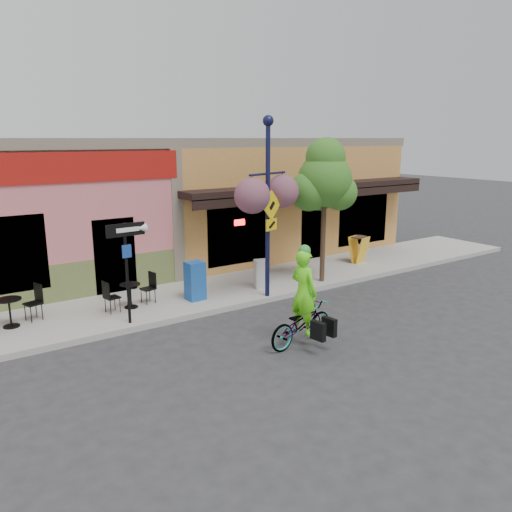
# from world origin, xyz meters

# --- Properties ---
(ground) EXTENTS (90.00, 90.00, 0.00)m
(ground) POSITION_xyz_m (0.00, 0.00, 0.00)
(ground) COLOR #2D2D30
(ground) RESTS_ON ground
(sidewalk) EXTENTS (24.00, 3.00, 0.15)m
(sidewalk) POSITION_xyz_m (0.00, 2.00, 0.07)
(sidewalk) COLOR #9E9B93
(sidewalk) RESTS_ON ground
(curb) EXTENTS (24.00, 0.12, 0.15)m
(curb) POSITION_xyz_m (0.00, 0.55, 0.07)
(curb) COLOR #A8A59E
(curb) RESTS_ON ground
(building) EXTENTS (18.20, 8.20, 4.50)m
(building) POSITION_xyz_m (0.00, 7.50, 2.25)
(building) COLOR #D1676E
(building) RESTS_ON ground
(bicycle) EXTENTS (1.90, 0.88, 0.96)m
(bicycle) POSITION_xyz_m (-0.76, -2.25, 0.48)
(bicycle) COLOR maroon
(bicycle) RESTS_ON ground
(cyclist_rider) EXTENTS (0.54, 0.75, 1.91)m
(cyclist_rider) POSITION_xyz_m (-0.71, -2.25, 0.95)
(cyclist_rider) COLOR #66FF1A
(cyclist_rider) RESTS_ON ground
(lamp_post) EXTENTS (1.70, 1.09, 4.95)m
(lamp_post) POSITION_xyz_m (0.38, 0.65, 2.62)
(lamp_post) COLOR #13163D
(lamp_post) RESTS_ON sidewalk
(one_way_sign) EXTENTS (0.95, 0.25, 2.44)m
(one_way_sign) POSITION_xyz_m (-3.59, 0.79, 1.37)
(one_way_sign) COLOR black
(one_way_sign) RESTS_ON sidewalk
(cafe_set_left) EXTENTS (1.66, 1.17, 0.90)m
(cafe_set_left) POSITION_xyz_m (-6.01, 2.11, 0.60)
(cafe_set_left) COLOR black
(cafe_set_left) RESTS_ON sidewalk
(cafe_set_right) EXTENTS (1.52, 0.96, 0.85)m
(cafe_set_right) POSITION_xyz_m (-3.16, 1.85, 0.57)
(cafe_set_right) COLOR black
(cafe_set_right) RESTS_ON sidewalk
(newspaper_box_blue) EXTENTS (0.50, 0.45, 1.07)m
(newspaper_box_blue) POSITION_xyz_m (-1.44, 1.50, 0.68)
(newspaper_box_blue) COLOR #1B50A3
(newspaper_box_blue) RESTS_ON sidewalk
(newspaper_box_grey) EXTENTS (0.49, 0.47, 0.85)m
(newspaper_box_grey) POSITION_xyz_m (0.69, 1.38, 0.58)
(newspaper_box_grey) COLOR #B2B2B2
(newspaper_box_grey) RESTS_ON sidewalk
(street_tree) EXTENTS (1.90, 1.90, 4.44)m
(street_tree) POSITION_xyz_m (2.66, 0.91, 2.37)
(street_tree) COLOR #3D7A26
(street_tree) RESTS_ON sidewalk
(sandwich_board) EXTENTS (0.66, 0.56, 0.96)m
(sandwich_board) POSITION_xyz_m (5.38, 1.80, 0.63)
(sandwich_board) COLOR yellow
(sandwich_board) RESTS_ON sidewalk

